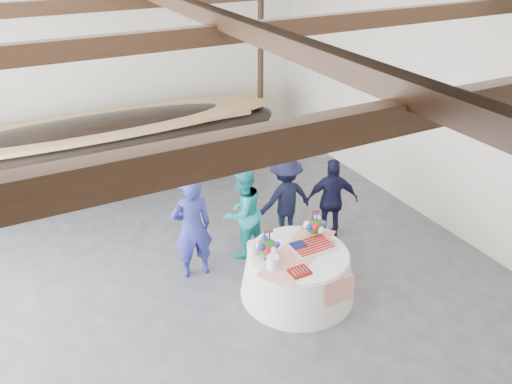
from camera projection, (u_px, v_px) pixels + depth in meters
floor at (204, 313)px, 7.49m from camera, size 10.00×12.00×0.01m
wall_back at (96, 71)px, 11.09m from camera, size 10.00×0.02×4.50m
wall_right at (471, 118)px, 8.45m from camera, size 0.02×12.00×4.50m
pavilion_structure at (163, 29)px, 6.22m from camera, size 9.80×11.76×4.50m
longboat_display at (94, 144)px, 10.53m from camera, size 8.63×1.73×1.62m
banquet_table at (298, 273)px, 7.73m from camera, size 1.79×1.79×0.77m
tabletop_items at (293, 242)px, 7.55m from camera, size 1.69×1.35×0.40m
guest_woman_blue at (192, 228)px, 7.92m from camera, size 0.68×0.48×1.79m
guest_woman_teal at (242, 212)px, 8.47m from camera, size 0.97×0.86×1.67m
guest_man_left at (285, 199)px, 8.92m from camera, size 1.06×0.61×1.63m
guest_man_right at (332, 200)px, 8.91m from camera, size 1.01×0.74×1.59m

